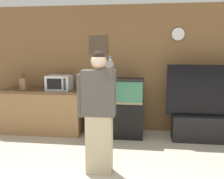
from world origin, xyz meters
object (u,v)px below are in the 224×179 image
(aquarium_on_stand, at_px, (117,107))
(tv_on_stand, at_px, (206,119))
(counter_island, at_px, (43,111))
(knife_block, at_px, (23,83))
(microwave, at_px, (59,83))
(person_standing, at_px, (98,111))

(aquarium_on_stand, xyz_separation_m, tv_on_stand, (1.68, -0.06, -0.16))
(counter_island, xyz_separation_m, tv_on_stand, (3.23, -0.11, -0.03))
(counter_island, bearing_deg, knife_block, 179.58)
(microwave, relative_size, person_standing, 0.28)
(microwave, height_order, knife_block, knife_block)
(knife_block, relative_size, tv_on_stand, 0.23)
(counter_island, xyz_separation_m, knife_block, (-0.40, 0.00, 0.57))
(counter_island, height_order, person_standing, person_standing)
(knife_block, bearing_deg, aquarium_on_stand, -1.65)
(microwave, relative_size, knife_block, 1.39)
(counter_island, bearing_deg, aquarium_on_stand, -1.96)
(counter_island, bearing_deg, microwave, 4.95)
(aquarium_on_stand, bearing_deg, counter_island, 178.04)
(microwave, height_order, tv_on_stand, tv_on_stand)
(counter_island, distance_m, tv_on_stand, 3.24)
(tv_on_stand, relative_size, person_standing, 0.89)
(counter_island, distance_m, microwave, 0.69)
(knife_block, bearing_deg, counter_island, -0.42)
(tv_on_stand, bearing_deg, person_standing, -140.42)
(microwave, bearing_deg, knife_block, -177.88)
(knife_block, height_order, person_standing, person_standing)
(counter_island, distance_m, knife_block, 0.70)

